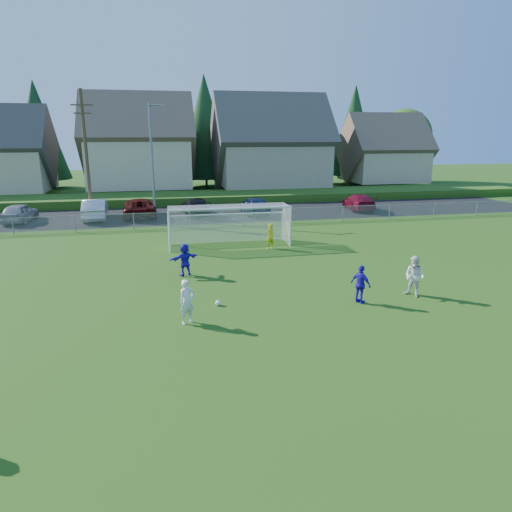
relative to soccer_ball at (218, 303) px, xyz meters
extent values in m
plane|color=#193D0C|center=(2.03, -5.87, -0.11)|extent=(160.00, 160.00, 0.00)
plane|color=black|center=(2.03, 21.63, -0.10)|extent=(60.00, 60.00, 0.00)
cube|color=#1E420F|center=(2.03, 29.13, 0.29)|extent=(70.00, 6.00, 0.80)
sphere|color=white|center=(0.00, 0.00, 0.00)|extent=(0.22, 0.22, 0.22)
imported|color=silver|center=(-1.31, -1.52, 0.72)|extent=(0.72, 0.64, 1.66)
imported|color=silver|center=(8.29, -0.65, 0.77)|extent=(1.01, 1.08, 1.76)
imported|color=#2412AF|center=(5.75, -0.90, 0.68)|extent=(0.79, 1.00, 1.59)
imported|color=#2412AF|center=(-1.04, 4.37, 0.69)|extent=(1.55, 1.05, 1.60)
imported|color=yellow|center=(4.30, 8.72, 0.65)|extent=(0.65, 0.54, 1.53)
imported|color=#919498|center=(-12.84, 21.05, 0.63)|extent=(2.16, 4.47, 1.47)
imported|color=silver|center=(-7.16, 20.97, 0.71)|extent=(2.01, 5.09, 1.65)
imported|color=#4C0A08|center=(-3.70, 21.42, 0.66)|extent=(2.73, 5.62, 1.54)
imported|color=black|center=(0.91, 21.39, 0.61)|extent=(2.34, 5.09, 1.44)
imported|color=#142349|center=(5.85, 20.49, 0.67)|extent=(2.05, 4.64, 1.55)
imported|color=maroon|center=(15.56, 20.96, 0.60)|extent=(2.62, 5.14, 1.43)
cylinder|color=white|center=(-1.62, 9.13, 1.11)|extent=(0.12, 0.12, 2.44)
cylinder|color=white|center=(5.68, 9.13, 1.11)|extent=(0.12, 0.12, 2.44)
cylinder|color=white|center=(2.03, 9.13, 2.33)|extent=(7.30, 0.12, 0.12)
cylinder|color=white|center=(-1.62, 10.93, 0.79)|extent=(0.08, 0.08, 1.80)
cylinder|color=white|center=(5.68, 10.93, 0.79)|extent=(0.08, 0.08, 1.80)
cylinder|color=white|center=(2.03, 10.93, 1.69)|extent=(7.30, 0.08, 0.08)
cube|color=silver|center=(2.03, 10.93, 0.79)|extent=(7.30, 0.02, 1.80)
cube|color=silver|center=(-1.62, 10.03, 1.11)|extent=(0.02, 1.80, 2.44)
cube|color=silver|center=(5.68, 10.03, 1.11)|extent=(0.02, 1.80, 2.44)
cube|color=silver|center=(2.03, 10.03, 2.33)|extent=(7.30, 1.80, 0.02)
cube|color=gray|center=(2.03, 16.13, 1.06)|extent=(52.00, 0.03, 0.03)
cube|color=gray|center=(2.03, 16.13, 0.49)|extent=(52.00, 0.02, 1.14)
cylinder|color=gray|center=(2.03, 16.13, 0.49)|extent=(0.06, 0.06, 1.20)
cylinder|color=slate|center=(-2.47, 20.13, 4.39)|extent=(0.18, 0.18, 9.00)
cylinder|color=slate|center=(-1.97, 20.13, 8.69)|extent=(1.20, 0.12, 0.12)
cube|color=slate|center=(-1.37, 20.13, 8.64)|extent=(0.36, 0.18, 0.12)
cylinder|color=#473321|center=(-7.47, 21.13, 4.89)|extent=(0.26, 0.26, 10.00)
cube|color=#473321|center=(-7.47, 21.13, 8.69)|extent=(1.60, 0.10, 0.10)
cube|color=#473321|center=(-7.47, 21.13, 8.09)|extent=(1.30, 0.10, 0.10)
cube|color=tan|center=(-17.97, 36.13, 2.94)|extent=(9.00, 8.00, 4.50)
cube|color=#C6B58E|center=(-3.97, 37.13, 3.44)|extent=(11.00, 9.00, 5.50)
pyramid|color=brown|center=(-3.97, 37.13, 11.15)|extent=(12.10, 9.90, 4.96)
cube|color=tan|center=(11.03, 36.13, 3.19)|extent=(12.00, 10.00, 5.00)
pyramid|color=#4C473F|center=(11.03, 36.13, 11.21)|extent=(13.20, 11.00, 5.52)
cube|color=tan|center=(26.03, 37.13, 2.69)|extent=(9.00, 8.00, 4.00)
pyramid|color=brown|center=(26.03, 37.13, 9.10)|extent=(9.90, 8.80, 4.41)
cylinder|color=#382616|center=(-15.97, 44.13, 0.49)|extent=(0.30, 0.30, 1.20)
cone|color=#143819|center=(-15.97, 44.13, 6.94)|extent=(6.76, 6.76, 11.70)
cylinder|color=#382616|center=(-5.97, 45.13, 0.49)|extent=(0.30, 0.30, 1.20)
cone|color=#143819|center=(-5.97, 45.13, 6.49)|extent=(6.24, 6.24, 10.80)
cylinder|color=#382616|center=(4.03, 42.13, 0.49)|extent=(0.30, 0.30, 1.20)
cone|color=#143819|center=(4.03, 42.13, 7.39)|extent=(7.28, 7.28, 12.60)
cylinder|color=#382616|center=(14.03, 44.13, 1.87)|extent=(0.36, 0.36, 3.96)
sphere|color=#2B5B19|center=(14.03, 44.13, 6.71)|extent=(8.36, 8.36, 8.36)
cylinder|color=#382616|center=(24.03, 42.13, 0.49)|extent=(0.30, 0.30, 1.20)
cone|color=#143819|center=(24.03, 42.13, 6.94)|extent=(6.76, 6.76, 11.70)
cylinder|color=#382616|center=(32.03, 43.13, 1.69)|extent=(0.36, 0.36, 3.60)
sphere|color=#2B5B19|center=(32.03, 43.13, 6.09)|extent=(7.60, 7.60, 7.60)
camera|label=1|loc=(-2.10, -17.22, 6.65)|focal=32.00mm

